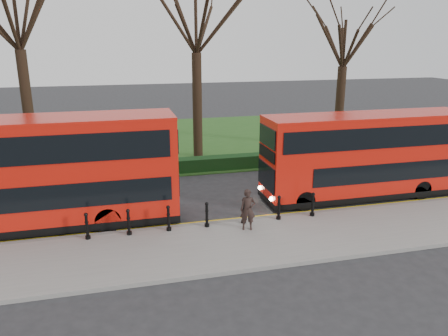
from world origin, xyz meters
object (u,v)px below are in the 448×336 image
object	(u,v)px
bus_lead	(32,175)
bus_rear	(367,156)
bollard_row	(207,215)
pedestrian	(248,210)

from	to	relation	value
bus_lead	bus_rear	distance (m)	14.92
bollard_row	pedestrian	bearing A→B (deg)	-22.84
bus_lead	pedestrian	distance (m)	8.64
bollard_row	bus_lead	size ratio (longest dim) A/B	0.83
bus_rear	pedestrian	world-z (taller)	bus_rear
bollard_row	bus_lead	distance (m)	7.09
bus_rear	bus_lead	bearing A→B (deg)	-179.67
pedestrian	bus_lead	bearing A→B (deg)	175.58
bollard_row	pedestrian	distance (m)	1.68
bus_lead	pedestrian	xyz separation A→B (m)	(8.15, -2.56, -1.29)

